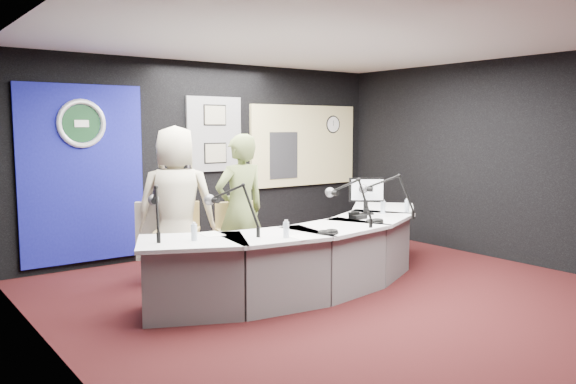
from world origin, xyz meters
TOP-DOWN VIEW (x-y plane):
  - ground at (0.00, 0.00)m, footprint 6.00×6.00m
  - ceiling at (0.00, 0.00)m, footprint 6.00×6.00m
  - wall_back at (0.00, 3.00)m, footprint 6.00×0.02m
  - wall_left at (-3.00, 0.00)m, footprint 0.02×6.00m
  - wall_right at (3.00, 0.00)m, footprint 0.02×6.00m
  - broadcast_desk at (-0.05, 0.55)m, footprint 4.50×1.90m
  - backdrop_panel at (-1.90, 2.97)m, footprint 1.60×0.05m
  - agency_seal at (-1.90, 2.93)m, footprint 0.63×0.07m
  - seal_center at (-1.90, 2.94)m, footprint 0.48×0.01m
  - pinboard at (0.05, 2.97)m, footprint 0.90×0.04m
  - framed_photo_upper at (0.05, 2.94)m, footprint 0.34×0.02m
  - framed_photo_lower at (0.05, 2.94)m, footprint 0.34×0.02m
  - booth_window_frame at (1.75, 2.97)m, footprint 2.12×0.06m
  - booth_glow at (1.75, 2.96)m, footprint 2.00×0.02m
  - equipment_rack at (1.30, 2.94)m, footprint 0.55×0.02m
  - wall_clock at (2.35, 2.94)m, footprint 0.28×0.01m
  - armchair_left at (-1.24, 1.60)m, footprint 0.75×0.75m
  - armchair_right at (-0.64, 1.14)m, footprint 0.67×0.67m
  - draped_jacket at (-1.40, 1.81)m, footprint 0.47×0.36m
  - person_man at (-1.24, 1.60)m, footprint 1.09×0.97m
  - person_woman at (-0.64, 1.14)m, footprint 0.65×0.43m
  - computer_monitor at (0.91, 0.64)m, footprint 0.40×0.29m
  - desk_phone at (0.61, 0.46)m, footprint 0.18×0.15m
  - headphones_near at (0.58, 0.15)m, footprint 0.23×0.23m
  - headphones_far at (-0.32, -0.06)m, footprint 0.24×0.24m
  - paper_stack at (-1.32, 0.63)m, footprint 0.25×0.32m
  - notepad at (-0.68, -0.06)m, footprint 0.19×0.28m
  - boom_mic_a at (-1.84, 0.83)m, footprint 0.33×0.70m
  - boom_mic_b at (-1.14, 0.49)m, footprint 0.36×0.69m
  - boom_mic_c at (0.26, 0.23)m, footprint 0.19×0.74m
  - boom_mic_d at (0.97, 0.32)m, footprint 0.45×0.65m
  - water_bottles at (-0.06, 0.29)m, footprint 3.17×0.61m

SIDE VIEW (x-z plane):
  - ground at x=0.00m, z-range 0.00..0.00m
  - broadcast_desk at x=-0.05m, z-range 0.00..0.75m
  - armchair_left at x=-1.24m, z-range 0.00..0.97m
  - armchair_right at x=-0.64m, z-range 0.00..0.98m
  - draped_jacket at x=-1.40m, z-range 0.27..0.97m
  - paper_stack at x=-1.32m, z-range 0.75..0.75m
  - notepad at x=-0.68m, z-range 0.75..0.75m
  - headphones_near at x=0.58m, z-range 0.75..0.79m
  - headphones_far at x=-0.32m, z-range 0.75..0.79m
  - desk_phone at x=0.61m, z-range 0.75..0.80m
  - water_bottles at x=-0.06m, z-range 0.75..0.93m
  - person_woman at x=-0.64m, z-range 0.00..1.78m
  - person_man at x=-1.24m, z-range 0.00..1.87m
  - boom_mic_a at x=-1.84m, z-range 0.75..1.35m
  - boom_mic_b at x=-1.14m, z-range 0.75..1.35m
  - boom_mic_c at x=0.26m, z-range 0.75..1.35m
  - boom_mic_d at x=0.97m, z-range 0.75..1.35m
  - computer_monitor at x=0.91m, z-range 0.91..1.23m
  - backdrop_panel at x=-1.90m, z-range 0.10..2.40m
  - wall_back at x=0.00m, z-range 0.00..2.80m
  - wall_left at x=-3.00m, z-range 0.00..2.80m
  - wall_right at x=3.00m, z-range 0.00..2.80m
  - equipment_rack at x=1.30m, z-range 1.03..1.78m
  - framed_photo_lower at x=0.05m, z-range 1.33..1.60m
  - booth_window_frame at x=1.75m, z-range 0.89..2.21m
  - booth_glow at x=1.75m, z-range 0.95..2.15m
  - pinboard at x=0.05m, z-range 1.20..2.30m
  - agency_seal at x=-1.90m, z-range 1.58..2.21m
  - seal_center at x=-1.90m, z-range 1.66..2.14m
  - wall_clock at x=2.35m, z-range 1.76..2.04m
  - framed_photo_upper at x=0.05m, z-range 1.89..2.17m
  - ceiling at x=0.00m, z-range 2.79..2.81m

